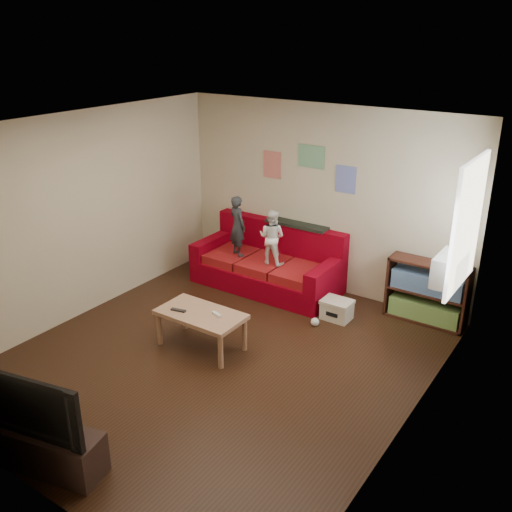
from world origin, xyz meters
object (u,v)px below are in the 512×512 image
Objects in this scene: sofa at (269,266)px; child_b at (272,237)px; tv_stand at (47,448)px; television at (39,402)px; coffee_table at (201,317)px; child_a at (238,226)px; bookshelf at (427,295)px; file_box at (337,309)px.

child_b is (0.15, -0.17, 0.54)m from sofa.
tv_stand is 1.03× the size of television.
coffee_table is (0.29, -1.96, 0.08)m from sofa.
child_a is 1.13× the size of child_b.
television is (0.45, -4.32, 0.37)m from sofa.
tv_stand is (0.45, -4.32, -0.12)m from sofa.
television is (0.00, 0.00, 0.50)m from tv_stand.
child_b is at bearing 81.41° from tv_stand.
bookshelf is at bearing 55.87° from television.
file_box is at bearing 65.68° from television.
bookshelf is at bearing -147.22° from child_a.
sofa is at bearing -134.32° from child_a.
bookshelf is at bearing 54.88° from tv_stand.
bookshelf is 4.92m from tv_stand.
file_box is (1.18, -0.21, -0.72)m from child_b.
file_box is 0.38× the size of television.
television is (-1.87, -4.55, 0.32)m from bookshelf.
tv_stand is at bearing -84.04° from sofa.
coffee_table is 1.91m from file_box.
television is at bearing -86.02° from coffee_table.
television is (0.30, -4.15, -0.17)m from child_b.
child_a is 4.31m from tv_stand.
sofa is 0.77m from child_a.
sofa is at bearing -56.32° from child_b.
television is at bearing -102.53° from file_box.
television is at bearing 0.00° from tv_stand.
file_box is 4.03m from tv_stand.
child_a is at bearing -6.56° from child_b.
coffee_table is 2.65× the size of file_box.
child_b reaches higher than file_box.
child_a is 2.85m from bookshelf.
sofa is 4.35m from tv_stand.
coffee_table is at bearing 87.90° from child_b.
bookshelf is 2.65× the size of file_box.
child_b is 0.78× the size of television.
television reaches higher than tv_stand.
file_box is at bearing -162.22° from child_a.
bookshelf is (2.77, 0.40, -0.54)m from child_a.
television is (0.16, -2.36, 0.29)m from coffee_table.
child_a is 0.87× the size of bookshelf.
bookshelf is at bearing 5.55° from sofa.
child_b reaches higher than television.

